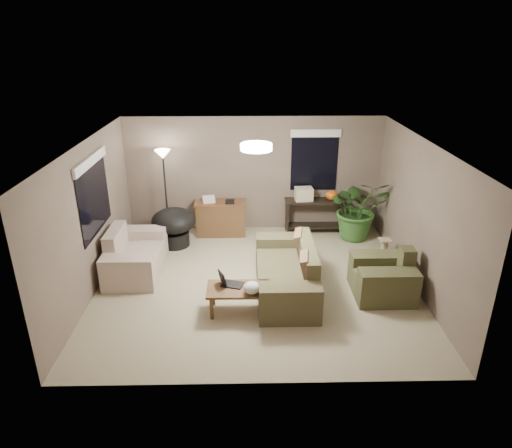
{
  "coord_description": "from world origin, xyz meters",
  "views": [
    {
      "loc": [
        -0.15,
        -7.03,
        4.09
      ],
      "look_at": [
        0.0,
        0.2,
        1.05
      ],
      "focal_mm": 32.0,
      "sensor_mm": 36.0,
      "label": 1
    }
  ],
  "objects_px": {
    "coffee_table": "(239,291)",
    "floor_lamp": "(163,165)",
    "armchair": "(383,278)",
    "houseplant": "(358,215)",
    "papasan_chair": "(174,224)",
    "cat_scratching_post": "(384,253)",
    "desk": "(221,218)",
    "console_table": "(314,213)",
    "main_sofa": "(288,274)",
    "loveseat": "(134,257)"
  },
  "relations": [
    {
      "from": "console_table",
      "to": "houseplant",
      "type": "xyz_separation_m",
      "value": [
        0.87,
        -0.33,
        0.09
      ]
    },
    {
      "from": "houseplant",
      "to": "loveseat",
      "type": "bearing_deg",
      "value": -162.15
    },
    {
      "from": "main_sofa",
      "to": "cat_scratching_post",
      "type": "bearing_deg",
      "value": 25.88
    },
    {
      "from": "coffee_table",
      "to": "houseplant",
      "type": "xyz_separation_m",
      "value": [
        2.48,
        2.78,
        0.17
      ]
    },
    {
      "from": "coffee_table",
      "to": "desk",
      "type": "height_order",
      "value": "desk"
    },
    {
      "from": "loveseat",
      "to": "console_table",
      "type": "distance_m",
      "value": 3.96
    },
    {
      "from": "coffee_table",
      "to": "console_table",
      "type": "distance_m",
      "value": 3.5
    },
    {
      "from": "coffee_table",
      "to": "desk",
      "type": "relative_size",
      "value": 0.91
    },
    {
      "from": "houseplant",
      "to": "main_sofa",
      "type": "bearing_deg",
      "value": -127.91
    },
    {
      "from": "console_table",
      "to": "papasan_chair",
      "type": "relative_size",
      "value": 1.1
    },
    {
      "from": "armchair",
      "to": "cat_scratching_post",
      "type": "height_order",
      "value": "armchair"
    },
    {
      "from": "main_sofa",
      "to": "coffee_table",
      "type": "relative_size",
      "value": 2.2
    },
    {
      "from": "armchair",
      "to": "houseplant",
      "type": "height_order",
      "value": "houseplant"
    },
    {
      "from": "floor_lamp",
      "to": "cat_scratching_post",
      "type": "xyz_separation_m",
      "value": [
        4.3,
        -1.35,
        -1.38
      ]
    },
    {
      "from": "desk",
      "to": "cat_scratching_post",
      "type": "bearing_deg",
      "value": -24.57
    },
    {
      "from": "main_sofa",
      "to": "floor_lamp",
      "type": "height_order",
      "value": "floor_lamp"
    },
    {
      "from": "armchair",
      "to": "cat_scratching_post",
      "type": "distance_m",
      "value": 1.16
    },
    {
      "from": "cat_scratching_post",
      "to": "main_sofa",
      "type": "bearing_deg",
      "value": -154.12
    },
    {
      "from": "papasan_chair",
      "to": "cat_scratching_post",
      "type": "height_order",
      "value": "papasan_chair"
    },
    {
      "from": "desk",
      "to": "main_sofa",
      "type": "bearing_deg",
      "value": -62.16
    },
    {
      "from": "houseplant",
      "to": "papasan_chair",
      "type": "bearing_deg",
      "value": -175.52
    },
    {
      "from": "papasan_chair",
      "to": "cat_scratching_post",
      "type": "xyz_separation_m",
      "value": [
        4.1,
        -0.9,
        -0.25
      ]
    },
    {
      "from": "coffee_table",
      "to": "papasan_chair",
      "type": "relative_size",
      "value": 0.85
    },
    {
      "from": "loveseat",
      "to": "cat_scratching_post",
      "type": "bearing_deg",
      "value": 2.72
    },
    {
      "from": "coffee_table",
      "to": "floor_lamp",
      "type": "height_order",
      "value": "floor_lamp"
    },
    {
      "from": "houseplant",
      "to": "armchair",
      "type": "bearing_deg",
      "value": -91.75
    },
    {
      "from": "console_table",
      "to": "loveseat",
      "type": "bearing_deg",
      "value": -153.74
    },
    {
      "from": "papasan_chair",
      "to": "houseplant",
      "type": "height_order",
      "value": "houseplant"
    },
    {
      "from": "console_table",
      "to": "cat_scratching_post",
      "type": "distance_m",
      "value": 1.91
    },
    {
      "from": "papasan_chair",
      "to": "floor_lamp",
      "type": "bearing_deg",
      "value": 114.03
    },
    {
      "from": "desk",
      "to": "floor_lamp",
      "type": "bearing_deg",
      "value": -174.94
    },
    {
      "from": "armchair",
      "to": "console_table",
      "type": "distance_m",
      "value": 2.76
    },
    {
      "from": "armchair",
      "to": "houseplant",
      "type": "distance_m",
      "value": 2.32
    },
    {
      "from": "armchair",
      "to": "papasan_chair",
      "type": "relative_size",
      "value": 0.85
    },
    {
      "from": "main_sofa",
      "to": "loveseat",
      "type": "distance_m",
      "value": 2.85
    },
    {
      "from": "console_table",
      "to": "desk",
      "type": "bearing_deg",
      "value": -177.7
    },
    {
      "from": "coffee_table",
      "to": "floor_lamp",
      "type": "bearing_deg",
      "value": 118.13
    },
    {
      "from": "main_sofa",
      "to": "coffee_table",
      "type": "xyz_separation_m",
      "value": [
        -0.82,
        -0.65,
        0.06
      ]
    },
    {
      "from": "loveseat",
      "to": "desk",
      "type": "height_order",
      "value": "loveseat"
    },
    {
      "from": "desk",
      "to": "papasan_chair",
      "type": "bearing_deg",
      "value": -149.62
    },
    {
      "from": "armchair",
      "to": "papasan_chair",
      "type": "distance_m",
      "value": 4.28
    },
    {
      "from": "main_sofa",
      "to": "houseplant",
      "type": "relative_size",
      "value": 1.63
    },
    {
      "from": "desk",
      "to": "floor_lamp",
      "type": "relative_size",
      "value": 0.58
    },
    {
      "from": "coffee_table",
      "to": "houseplant",
      "type": "bearing_deg",
      "value": 48.23
    },
    {
      "from": "desk",
      "to": "console_table",
      "type": "relative_size",
      "value": 0.85
    },
    {
      "from": "coffee_table",
      "to": "console_table",
      "type": "xyz_separation_m",
      "value": [
        1.61,
        3.11,
        0.08
      ]
    },
    {
      "from": "coffee_table",
      "to": "floor_lamp",
      "type": "relative_size",
      "value": 0.52
    },
    {
      "from": "papasan_chair",
      "to": "floor_lamp",
      "type": "xyz_separation_m",
      "value": [
        -0.2,
        0.45,
        1.13
      ]
    },
    {
      "from": "desk",
      "to": "papasan_chair",
      "type": "height_order",
      "value": "papasan_chair"
    },
    {
      "from": "coffee_table",
      "to": "houseplant",
      "type": "distance_m",
      "value": 3.73
    }
  ]
}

